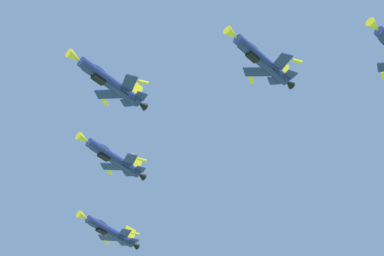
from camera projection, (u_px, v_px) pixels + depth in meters
The scene contains 4 objects.
fighter_jet_lead at pixel (109, 81), 107.79m from camera, with size 13.46×11.96×4.38m.
fighter_jet_left_wing at pixel (261, 59), 108.43m from camera, with size 13.46×11.91×4.61m.
fighter_jet_right_wing at pixel (113, 157), 125.43m from camera, with size 13.46×11.94×4.50m.
fighter_jet_right_outer at pixel (109, 231), 140.73m from camera, with size 13.46×11.95×4.44m.
Camera 1 is at (1.70, -2.48, 1.62)m, focal length 64.74 mm.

